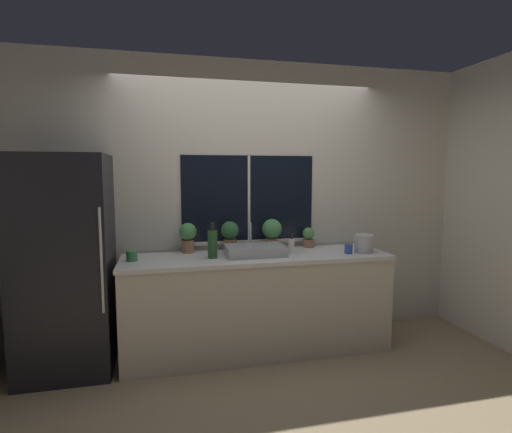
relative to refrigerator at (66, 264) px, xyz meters
The scene contains 16 objects.
ground_plane 1.87m from the refrigerator, 12.19° to the right, with size 14.00×14.00×0.00m, color #937F60.
wall_back 1.71m from the refrigerator, 12.62° to the left, with size 8.00×0.09×2.70m.
wall_left 1.40m from the refrigerator, 118.98° to the left, with size 0.06×7.00×2.70m.
wall_right 4.05m from the refrigerator, 16.67° to the left, with size 0.06×7.00×2.70m.
counter 1.67m from the refrigerator, ahead, with size 2.40×0.66×0.89m.
refrigerator is the anchor object (origin of this frame).
sink 1.58m from the refrigerator, ahead, with size 0.52×0.39×0.28m.
potted_plant_far_left 1.04m from the refrigerator, 12.34° to the left, with size 0.16×0.16×0.28m.
potted_plant_center_left 1.42m from the refrigerator, ahead, with size 0.17×0.17×0.28m.
potted_plant_center_right 1.83m from the refrigerator, ahead, with size 0.19×0.19×0.29m.
potted_plant_far_right 2.20m from the refrigerator, ahead, with size 0.12×0.12×0.20m.
soap_bottle 1.93m from the refrigerator, ahead, with size 0.05×0.05×0.17m.
bottle_tall 1.21m from the refrigerator, ahead, with size 0.08×0.08×0.31m.
mug_blue 2.44m from the refrigerator, ahead, with size 0.07×0.07×0.09m.
mug_green 0.52m from the refrigerator, ahead, with size 0.09×0.09×0.09m.
kettle 2.60m from the refrigerator, ahead, with size 0.17×0.17×0.19m.
Camera 1 is at (-0.83, -3.13, 1.63)m, focal length 28.00 mm.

